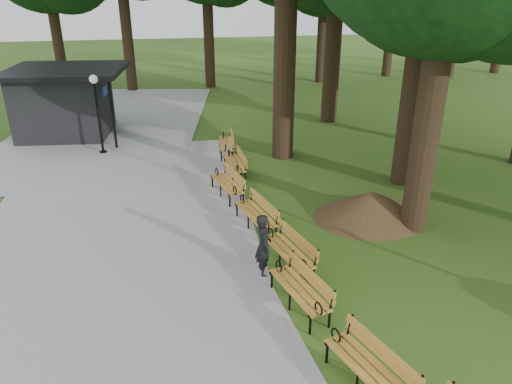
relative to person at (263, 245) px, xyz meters
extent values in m
plane|color=#325819|center=(0.26, -0.61, -0.78)|extent=(100.00, 100.00, 0.00)
cube|color=#99999C|center=(-3.74, 2.39, -0.75)|extent=(12.00, 38.00, 0.06)
imported|color=black|center=(0.00, 0.00, 0.00)|extent=(0.38, 0.57, 1.55)
cylinder|color=black|center=(-4.54, 9.49, 0.64)|extent=(0.10, 0.10, 2.83)
sphere|color=white|center=(-4.54, 9.49, 2.15)|extent=(0.32, 0.32, 0.32)
cone|color=#47301C|center=(3.61, 2.29, -0.36)|extent=(2.76, 2.76, 0.83)
cylinder|color=black|center=(4.53, 1.47, 2.99)|extent=(0.70, 0.70, 7.53)
cylinder|color=black|center=(5.66, 4.61, 2.35)|extent=(0.60, 0.60, 6.25)
cylinder|color=black|center=(2.36, 7.85, 3.66)|extent=(0.80, 0.80, 8.88)
cylinder|color=black|center=(5.76, 12.44, 3.20)|extent=(0.76, 0.76, 7.95)
camera|label=1|loc=(-1.93, -9.33, 5.58)|focal=33.72mm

